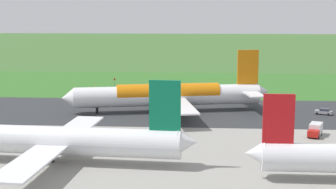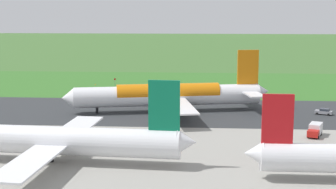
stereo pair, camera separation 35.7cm
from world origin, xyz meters
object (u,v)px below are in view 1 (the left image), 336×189
(service_truck_fuel, at_px, (315,130))
(no_stopping_sign, at_px, (115,81))
(airliner_main, at_px, (169,95))
(airliner_parked_mid, at_px, (53,140))
(traffic_cone_orange, at_px, (95,85))
(service_car_followme, at_px, (324,111))

(service_truck_fuel, height_order, no_stopping_sign, service_truck_fuel)
(no_stopping_sign, bearing_deg, service_truck_fuel, 129.33)
(airliner_main, distance_m, airliner_parked_mid, 48.00)
(traffic_cone_orange, bearing_deg, airliner_main, 123.68)
(service_car_followme, bearing_deg, no_stopping_sign, -35.71)
(service_truck_fuel, xyz_separation_m, traffic_cone_orange, (60.70, -66.35, -1.13))
(service_car_followme, height_order, traffic_cone_orange, service_car_followme)
(airliner_parked_mid, bearing_deg, service_truck_fuel, -156.66)
(airliner_parked_mid, bearing_deg, no_stopping_sign, -87.24)
(service_truck_fuel, bearing_deg, traffic_cone_orange, -47.54)
(airliner_main, height_order, airliner_parked_mid, airliner_main)
(airliner_main, distance_m, traffic_cone_orange, 51.79)
(airliner_parked_mid, height_order, traffic_cone_orange, airliner_parked_mid)
(airliner_main, relative_size, airliner_parked_mid, 1.06)
(airliner_main, height_order, traffic_cone_orange, airliner_main)
(airliner_main, bearing_deg, airliner_parked_mid, 68.73)
(airliner_main, xyz_separation_m, service_car_followme, (-39.05, 1.46, -3.51))
(service_car_followme, relative_size, traffic_cone_orange, 8.31)
(no_stopping_sign, bearing_deg, service_car_followme, 144.29)
(airliner_parked_mid, distance_m, service_truck_fuel, 53.96)
(airliner_parked_mid, bearing_deg, airliner_main, -111.27)
(service_car_followme, bearing_deg, traffic_cone_orange, -33.28)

